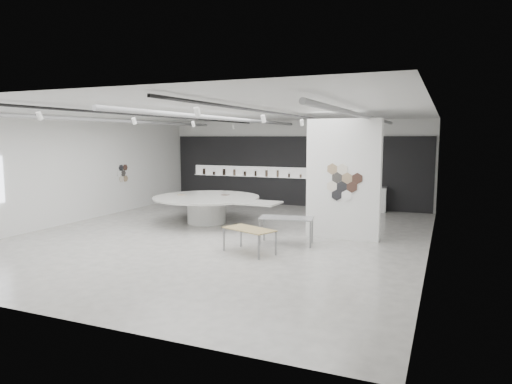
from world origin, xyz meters
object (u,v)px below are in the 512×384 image
at_px(partition_column, 343,179).
at_px(sample_table_wood, 249,230).
at_px(kitchen_counter, 364,199).
at_px(display_island, 208,206).
at_px(sample_table_stone, 286,220).

xyz_separation_m(partition_column, sample_table_wood, (-1.89, -2.70, -1.19)).
bearing_deg(partition_column, kitchen_counter, 93.07).
bearing_deg(display_island, sample_table_stone, -27.20).
bearing_deg(sample_table_stone, display_island, 151.41).
xyz_separation_m(display_island, kitchen_counter, (4.65, 4.93, -0.11)).
distance_m(partition_column, sample_table_stone, 2.19).
xyz_separation_m(partition_column, kitchen_counter, (-0.30, 5.55, -1.28)).
xyz_separation_m(partition_column, sample_table_stone, (-1.32, -1.36, -1.09)).
bearing_deg(partition_column, display_island, 172.88).
bearing_deg(kitchen_counter, display_island, -138.24).
distance_m(sample_table_stone, kitchen_counter, 6.99).
distance_m(partition_column, sample_table_wood, 3.51).
height_order(sample_table_wood, sample_table_stone, sample_table_stone).
bearing_deg(display_island, sample_table_wood, -45.95).
relative_size(partition_column, display_island, 0.74).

